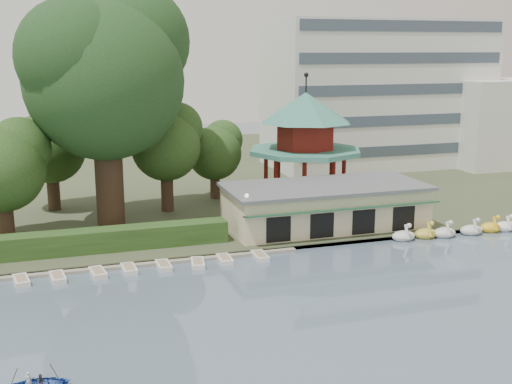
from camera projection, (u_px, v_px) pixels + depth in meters
name	position (u px, v px, depth m)	size (l,w,h in m)	color
ground_plane	(318.00, 345.00, 36.72)	(220.00, 220.00, 0.00)	slate
shore	(164.00, 175.00, 85.01)	(220.00, 70.00, 0.40)	#424930
embankment	(235.00, 253.00, 52.77)	(220.00, 0.60, 0.30)	gray
dock	(85.00, 268.00, 49.12)	(34.00, 1.60, 0.24)	gray
boathouse	(325.00, 205.00, 59.60)	(18.60, 9.39, 3.90)	beige
pavilion	(305.00, 136.00, 68.39)	(12.40, 12.40, 13.50)	beige
office_building	(397.00, 99.00, 89.84)	(38.00, 18.00, 20.00)	silver
hedge	(43.00, 245.00, 51.04)	(30.00, 2.00, 1.80)	#2B4A1C
lamp_post	(247.00, 209.00, 54.10)	(0.36, 0.36, 4.28)	black
big_tree	(106.00, 68.00, 57.09)	(15.67, 14.60, 22.18)	#3A281C
small_trees	(63.00, 155.00, 60.54)	(39.39, 17.30, 10.94)	#3A281C
swan_boats	(495.00, 227.00, 59.41)	(20.06, 2.08, 1.92)	silver
moored_rowboats	(77.00, 275.00, 47.61)	(30.12, 2.74, 0.36)	silver
rowboat_with_passengers	(35.00, 383.00, 31.56)	(5.07, 3.84, 2.01)	#1F46A5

